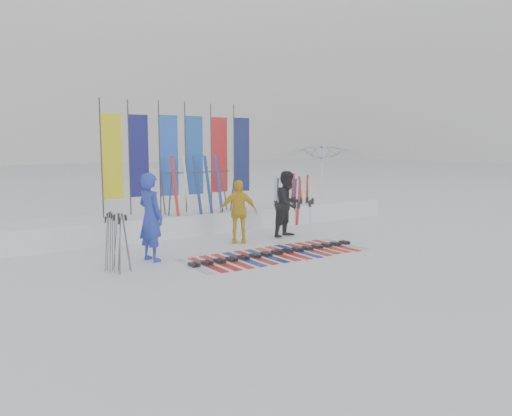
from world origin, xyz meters
TOP-DOWN VIEW (x-y plane):
  - ground at (0.00, 0.00)m, footprint 120.00×120.00m
  - snow_bank at (0.00, 4.60)m, footprint 14.00×1.60m
  - person_blue at (-2.53, 1.71)m, footprint 0.63×0.81m
  - person_black at (1.77, 2.35)m, footprint 1.06×0.93m
  - person_yellow at (0.16, 2.38)m, footprint 1.04×0.86m
  - tent_canopy at (5.47, 5.06)m, footprint 3.65×3.68m
  - ski_row at (0.16, 0.65)m, footprint 4.52×1.70m
  - pole_cluster at (-3.49, 1.18)m, footprint 0.46×0.59m
  - feather_flags at (-0.33, 4.76)m, footprint 4.73×0.28m
  - ski_rack at (-0.05, 4.20)m, footprint 2.04×0.80m
  - upright_skis at (3.37, 4.07)m, footprint 1.59×0.92m

SIDE VIEW (x-z plane):
  - ground at x=0.00m, z-range 0.00..0.00m
  - ski_row at x=0.16m, z-range 0.00..0.07m
  - snow_bank at x=0.00m, z-range 0.00..0.60m
  - pole_cluster at x=-3.49m, z-range -0.03..1.23m
  - upright_skis at x=3.37m, z-range -0.07..1.61m
  - person_yellow at x=0.16m, z-range 0.00..1.66m
  - person_black at x=1.77m, z-range 0.00..1.84m
  - person_blue at x=-2.53m, z-range 0.00..1.96m
  - tent_canopy at x=5.47m, z-range 0.00..2.65m
  - ski_rack at x=-0.05m, z-range 0.77..2.00m
  - feather_flags at x=-0.33m, z-range 0.64..3.84m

